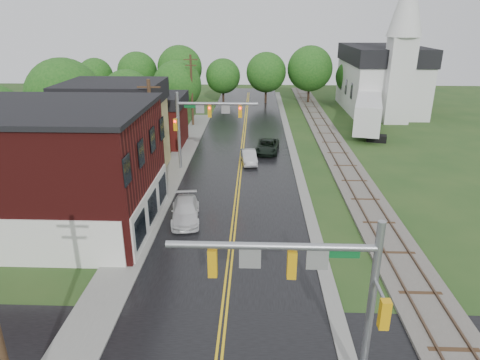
# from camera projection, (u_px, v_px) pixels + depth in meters

# --- Properties ---
(main_road) EXTENTS (10.00, 90.00, 0.02)m
(main_road) POSITION_uv_depth(u_px,v_px,m) (241.00, 160.00, 42.88)
(main_road) COLOR black
(main_road) RESTS_ON ground
(curb_right) EXTENTS (0.80, 70.00, 0.12)m
(curb_right) POSITION_uv_depth(u_px,v_px,m) (291.00, 146.00, 47.35)
(curb_right) COLOR gray
(curb_right) RESTS_ON ground
(sidewalk_left) EXTENTS (2.40, 50.00, 0.12)m
(sidewalk_left) POSITION_uv_depth(u_px,v_px,m) (170.00, 176.00, 38.43)
(sidewalk_left) COLOR gray
(sidewalk_left) RESTS_ON ground
(brick_building) EXTENTS (14.30, 10.30, 8.30)m
(brick_building) POSITION_uv_depth(u_px,v_px,m) (42.00, 169.00, 27.84)
(brick_building) COLOR #4B1110
(brick_building) RESTS_ON ground
(yellow_house) EXTENTS (8.00, 7.00, 6.40)m
(yellow_house) POSITION_uv_depth(u_px,v_px,m) (117.00, 138.00, 38.38)
(yellow_house) COLOR tan
(yellow_house) RESTS_ON ground
(darkred_building) EXTENTS (7.00, 6.00, 4.40)m
(darkred_building) POSITION_uv_depth(u_px,v_px,m) (152.00, 125.00, 47.10)
(darkred_building) COLOR #3F0F0C
(darkred_building) RESTS_ON ground
(church) EXTENTS (10.40, 18.40, 20.00)m
(church) POSITION_uv_depth(u_px,v_px,m) (384.00, 72.00, 62.22)
(church) COLOR silver
(church) RESTS_ON ground
(railroad) EXTENTS (3.20, 80.00, 0.30)m
(railroad) POSITION_uv_depth(u_px,v_px,m) (333.00, 146.00, 47.16)
(railroad) COLOR #59544C
(railroad) RESTS_ON ground
(traffic_signal_near) EXTENTS (7.34, 0.30, 7.20)m
(traffic_signal_near) POSITION_uv_depth(u_px,v_px,m) (313.00, 278.00, 14.86)
(traffic_signal_near) COLOR gray
(traffic_signal_near) RESTS_ON ground
(traffic_signal_far) EXTENTS (7.34, 0.43, 7.20)m
(traffic_signal_far) POSITION_uv_depth(u_px,v_px,m) (201.00, 117.00, 38.42)
(traffic_signal_far) COLOR gray
(traffic_signal_far) RESTS_ON ground
(utility_pole_b) EXTENTS (1.80, 0.28, 9.00)m
(utility_pole_b) POSITION_uv_depth(u_px,v_px,m) (152.00, 134.00, 33.96)
(utility_pole_b) COLOR #382616
(utility_pole_b) RESTS_ON ground
(utility_pole_c) EXTENTS (1.80, 0.28, 9.00)m
(utility_pole_c) POSITION_uv_depth(u_px,v_px,m) (192.00, 89.00, 54.48)
(utility_pole_c) COLOR #382616
(utility_pole_c) RESTS_ON ground
(tree_left_b) EXTENTS (7.60, 7.60, 9.69)m
(tree_left_b) POSITION_uv_depth(u_px,v_px,m) (66.00, 98.00, 43.22)
(tree_left_b) COLOR black
(tree_left_b) RESTS_ON ground
(tree_left_c) EXTENTS (6.00, 6.00, 7.65)m
(tree_left_c) POSITION_uv_depth(u_px,v_px,m) (128.00, 96.00, 50.97)
(tree_left_c) COLOR black
(tree_left_c) RESTS_ON ground
(tree_left_e) EXTENTS (6.40, 6.40, 8.16)m
(tree_left_e) POSITION_uv_depth(u_px,v_px,m) (178.00, 86.00, 56.29)
(tree_left_e) COLOR black
(tree_left_e) RESTS_ON ground
(suv_dark) EXTENTS (2.74, 5.01, 1.33)m
(suv_dark) POSITION_uv_depth(u_px,v_px,m) (268.00, 146.00, 44.87)
(suv_dark) COLOR black
(suv_dark) RESTS_ON ground
(sedan_silver) EXTENTS (1.81, 3.97, 1.26)m
(sedan_silver) POSITION_uv_depth(u_px,v_px,m) (249.00, 157.00, 41.62)
(sedan_silver) COLOR #B3B4B8
(sedan_silver) RESTS_ON ground
(pickup_white) EXTENTS (2.50, 4.89, 1.36)m
(pickup_white) POSITION_uv_depth(u_px,v_px,m) (186.00, 211.00, 29.97)
(pickup_white) COLOR silver
(pickup_white) RESTS_ON ground
(semi_trailer) EXTENTS (6.08, 13.64, 4.13)m
(semi_trailer) POSITION_uv_depth(u_px,v_px,m) (368.00, 112.00, 52.74)
(semi_trailer) COLOR black
(semi_trailer) RESTS_ON ground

